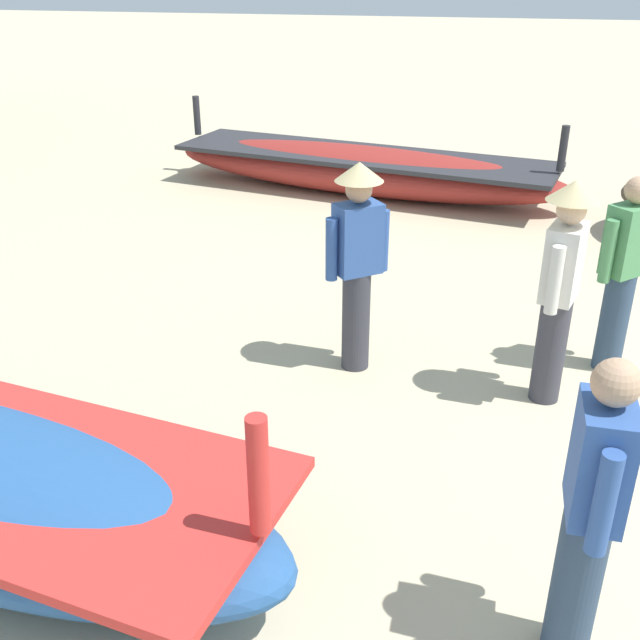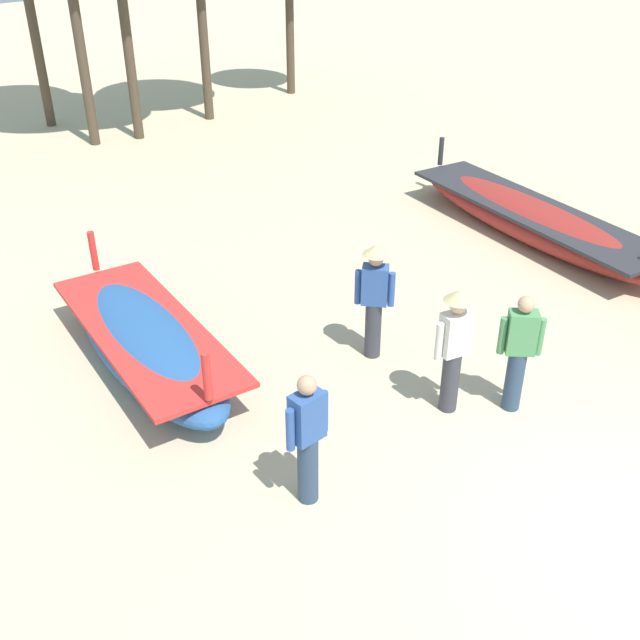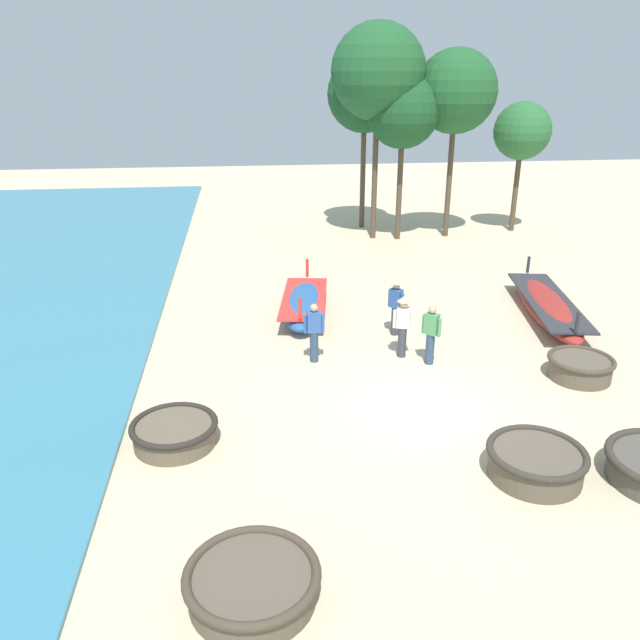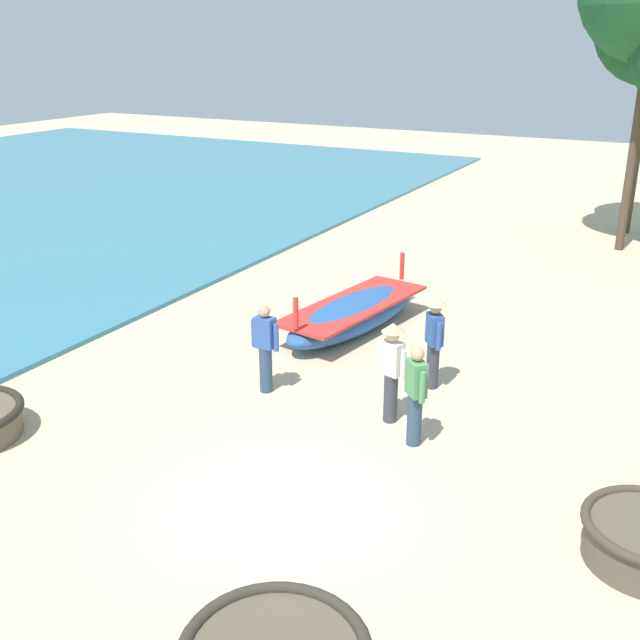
# 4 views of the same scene
# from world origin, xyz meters

# --- Properties ---
(long_boat_green_hull) EXTENTS (2.32, 5.89, 1.14)m
(long_boat_green_hull) POSITION_xyz_m (5.40, 5.12, 0.33)
(long_boat_green_hull) COLOR maroon
(long_boat_green_hull) RESTS_ON ground
(fisherman_crouching) EXTENTS (0.39, 0.43, 1.67)m
(fisherman_crouching) POSITION_xyz_m (0.45, 4.29, 0.96)
(fisherman_crouching) COLOR #383842
(fisherman_crouching) RESTS_ON ground
(fisherman_standing_right) EXTENTS (0.51, 0.36, 1.67)m
(fisherman_standing_right) POSITION_xyz_m (0.29, 2.82, 0.96)
(fisherman_standing_right) COLOR #383842
(fisherman_standing_right) RESTS_ON ground
(fisherman_by_coracle) EXTENTS (0.40, 0.40, 1.57)m
(fisherman_by_coracle) POSITION_xyz_m (0.88, 2.31, 0.84)
(fisherman_by_coracle) COLOR #2D425B
(fisherman_by_coracle) RESTS_ON ground
(fisherman_standing_left) EXTENTS (0.53, 0.22, 1.57)m
(fisherman_standing_left) POSITION_xyz_m (-2.02, 2.81, 0.84)
(fisherman_standing_left) COLOR #2D425B
(fisherman_standing_left) RESTS_ON ground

